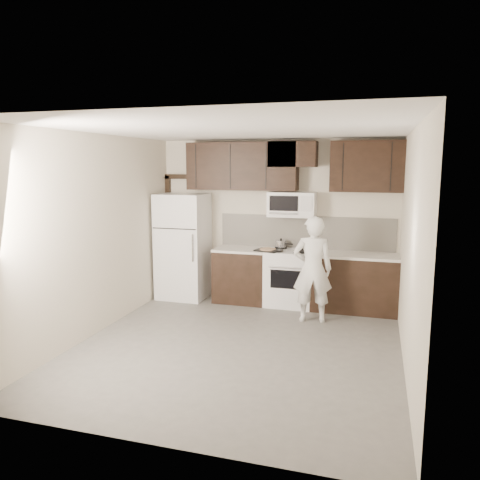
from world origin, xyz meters
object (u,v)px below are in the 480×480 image
at_px(stove, 289,278).
at_px(person, 313,269).
at_px(refrigerator, 183,246).
at_px(microwave, 292,204).

bearing_deg(stove, person, -56.73).
bearing_deg(stove, refrigerator, -178.49).
distance_m(refrigerator, person, 2.41).
relative_size(stove, person, 0.60).
distance_m(stove, person, 0.91).
xyz_separation_m(microwave, refrigerator, (-1.85, -0.17, -0.75)).
bearing_deg(refrigerator, stove, 1.51).
bearing_deg(microwave, refrigerator, -174.85).
height_order(microwave, refrigerator, microwave).
bearing_deg(microwave, person, -60.62).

